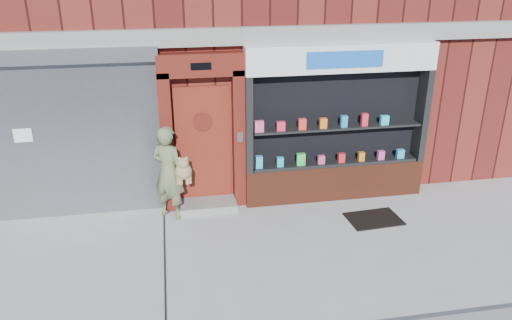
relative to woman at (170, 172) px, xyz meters
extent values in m
plane|color=#9E9E99|center=(1.39, -1.53, -0.88)|extent=(80.00, 80.00, 0.00)
cube|color=gray|center=(1.39, 0.39, 2.27)|extent=(12.00, 0.16, 0.30)
cube|color=gray|center=(-1.61, 0.41, 0.52)|extent=(3.00, 0.10, 2.80)
cube|color=slate|center=(-1.61, 0.35, 2.04)|extent=(3.10, 0.30, 0.24)
cube|color=white|center=(-2.41, 0.34, 0.72)|extent=(0.30, 0.01, 0.24)
cube|color=#54150E|center=(-0.01, 0.33, 0.42)|extent=(0.22, 0.28, 2.60)
cube|color=#54150E|center=(1.29, 0.33, 0.42)|extent=(0.22, 0.28, 2.60)
cube|color=#54150E|center=(0.64, 0.33, 1.82)|extent=(1.50, 0.28, 0.40)
cube|color=black|center=(0.64, 0.18, 1.82)|extent=(0.35, 0.01, 0.12)
cube|color=maroon|center=(0.64, 0.44, 0.32)|extent=(1.00, 0.06, 2.20)
cylinder|color=black|center=(0.64, 0.40, 0.77)|extent=(0.28, 0.02, 0.28)
cylinder|color=#54150E|center=(0.64, 0.39, 0.77)|extent=(0.34, 0.02, 0.34)
cube|color=gray|center=(0.64, 0.17, -0.80)|extent=(1.10, 0.55, 0.15)
cube|color=slate|center=(1.29, 0.18, 0.52)|extent=(0.10, 0.02, 0.18)
cube|color=maroon|center=(3.14, 0.27, -0.53)|extent=(3.50, 0.40, 0.70)
cube|color=black|center=(1.45, 0.27, 0.72)|extent=(0.12, 0.40, 1.80)
cube|color=black|center=(4.83, 0.27, 0.72)|extent=(0.12, 0.40, 1.80)
cube|color=black|center=(3.14, 0.45, 0.72)|extent=(3.30, 0.03, 1.80)
cube|color=black|center=(3.14, 0.27, -0.15)|extent=(3.20, 0.36, 0.06)
cube|color=black|center=(3.14, 0.27, 0.57)|extent=(3.20, 0.36, 0.04)
cube|color=white|center=(3.14, 0.27, 1.87)|extent=(3.50, 0.40, 0.50)
cube|color=#1755B3|center=(3.14, 0.06, 1.87)|extent=(1.40, 0.01, 0.30)
cube|color=#29ABCE|center=(1.64, 0.19, 0.00)|extent=(0.13, 0.09, 0.24)
cube|color=#259EBD|center=(2.04, 0.19, -0.02)|extent=(0.12, 0.09, 0.19)
cube|color=green|center=(2.44, 0.19, 0.00)|extent=(0.16, 0.09, 0.23)
cube|color=#CE446D|center=(2.84, 0.19, -0.03)|extent=(0.13, 0.09, 0.16)
cube|color=red|center=(3.24, 0.19, -0.02)|extent=(0.13, 0.09, 0.18)
cube|color=orange|center=(3.64, 0.19, -0.03)|extent=(0.11, 0.09, 0.18)
cube|color=#D24695|center=(4.04, 0.19, -0.03)|extent=(0.13, 0.09, 0.18)
cube|color=#28A8C9|center=(4.44, 0.19, -0.03)|extent=(0.14, 0.09, 0.18)
cube|color=#EB4E80|center=(1.64, 0.19, 0.70)|extent=(0.16, 0.09, 0.21)
cube|color=#EA2949|center=(2.04, 0.19, 0.68)|extent=(0.15, 0.09, 0.17)
cube|color=red|center=(2.44, 0.19, 0.70)|extent=(0.14, 0.09, 0.21)
cube|color=orange|center=(2.84, 0.19, 0.69)|extent=(0.13, 0.09, 0.19)
cube|color=teal|center=(3.24, 0.19, 0.70)|extent=(0.12, 0.09, 0.22)
cube|color=red|center=(3.64, 0.19, 0.71)|extent=(0.12, 0.09, 0.24)
cube|color=#29CFCF|center=(4.04, 0.19, 0.68)|extent=(0.15, 0.09, 0.18)
imported|color=#646B46|center=(-0.02, 0.02, -0.01)|extent=(0.76, 0.70, 1.73)
sphere|color=olive|center=(0.24, -0.18, 0.08)|extent=(0.29, 0.29, 0.29)
sphere|color=olive|center=(0.24, -0.22, 0.25)|extent=(0.20, 0.20, 0.20)
sphere|color=olive|center=(0.18, -0.22, 0.33)|extent=(0.07, 0.07, 0.07)
sphere|color=olive|center=(0.30, -0.22, 0.33)|extent=(0.07, 0.07, 0.07)
cylinder|color=olive|center=(0.14, -0.18, -0.07)|extent=(0.07, 0.07, 0.18)
cylinder|color=olive|center=(0.34, -0.18, -0.07)|extent=(0.07, 0.07, 0.18)
cylinder|color=olive|center=(0.18, -0.19, -0.07)|extent=(0.07, 0.07, 0.18)
cylinder|color=olive|center=(0.30, -0.19, -0.07)|extent=(0.07, 0.07, 0.18)
cube|color=black|center=(3.58, -0.77, -0.86)|extent=(0.99, 0.72, 0.02)
camera|label=1|loc=(0.08, -8.21, 3.55)|focal=35.00mm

